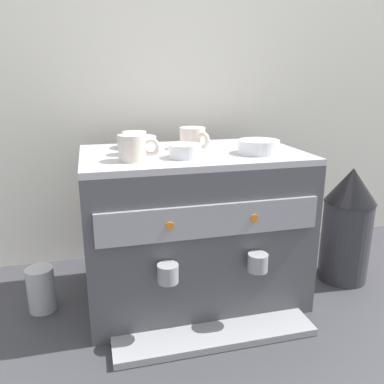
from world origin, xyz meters
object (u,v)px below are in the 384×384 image
Objects in this scene: ceramic_bowl_1 at (137,142)px; milk_pitcher at (41,289)px; ceramic_cup_2 at (135,143)px; ceramic_cup_1 at (193,138)px; coffee_grinder at (347,224)px; ceramic_bowl_0 at (185,151)px; espresso_machine at (192,227)px; ceramic_bowl_2 at (259,147)px; ceramic_cup_0 at (134,148)px.

ceramic_bowl_1 is 0.89× the size of milk_pitcher.
ceramic_cup_1 is at bearing 11.84° from ceramic_cup_2.
ceramic_bowl_0 is at bearing -175.34° from coffee_grinder.
espresso_machine is 1.63× the size of coffee_grinder.
ceramic_bowl_0 is at bearing -36.19° from ceramic_cup_2.
coffee_grinder is at bearing -3.64° from espresso_machine.
ceramic_bowl_2 is (0.23, 0.01, 0.00)m from ceramic_bowl_0.
ceramic_bowl_1 is at bearing 167.78° from coffee_grinder.
ceramic_bowl_2 is at bearing -29.54° from ceramic_bowl_1.
espresso_machine is 7.18× the size of ceramic_bowl_0.
ceramic_cup_1 is at bearing -21.26° from ceramic_bowl_1.
ceramic_bowl_1 reaches higher than espresso_machine.
espresso_machine is at bearing -107.58° from ceramic_cup_1.
ceramic_cup_1 reaches higher than coffee_grinder.
ceramic_bowl_2 reaches higher than espresso_machine.
espresso_machine is at bearing 158.09° from ceramic_bowl_2.
ceramic_cup_0 is 0.93× the size of ceramic_bowl_2.
ceramic_cup_0 reaches higher than ceramic_cup_2.
ceramic_bowl_2 is (0.37, 0.01, -0.02)m from ceramic_cup_0.
ceramic_bowl_0 is at bearing -177.64° from ceramic_bowl_2.
ceramic_bowl_1 reaches higher than coffee_grinder.
ceramic_cup_1 is 0.92× the size of ceramic_bowl_1.
ceramic_bowl_2 reaches higher than milk_pitcher.
espresso_machine is 5.84× the size of ceramic_cup_0.
ceramic_bowl_0 is 0.62m from milk_pitcher.
coffee_grinder is at bearing 4.10° from ceramic_cup_0.
ceramic_bowl_0 reaches higher than coffee_grinder.
ceramic_cup_2 is 0.87× the size of ceramic_bowl_2.
espresso_machine is at bearing -2.69° from milk_pitcher.
espresso_machine is at bearing 176.36° from coffee_grinder.
milk_pitcher is at bearing -176.67° from ceramic_cup_1.
coffee_grinder is at bearing -9.18° from ceramic_cup_1.
ceramic_bowl_1 is at bearing 16.33° from milk_pitcher.
ceramic_cup_2 is (0.01, 0.10, -0.00)m from ceramic_cup_0.
coffee_grinder is (0.55, -0.03, -0.03)m from espresso_machine.
ceramic_cup_0 is at bearing -154.78° from espresso_machine.
coffee_grinder is at bearing -3.20° from milk_pitcher.
ceramic_cup_0 is at bearing -145.53° from ceramic_cup_1.
ceramic_cup_2 is 0.11m from ceramic_bowl_1.
espresso_machine is 0.33m from ceramic_bowl_2.
ceramic_cup_2 reaches higher than ceramic_bowl_1.
ceramic_cup_2 is 0.86× the size of ceramic_bowl_1.
ceramic_cup_0 is at bearing -177.87° from ceramic_bowl_2.
ceramic_cup_2 is at bearing -2.03° from milk_pitcher.
ceramic_cup_0 is at bearing -20.70° from milk_pitcher.
ceramic_bowl_0 is 0.23m from ceramic_bowl_1.
coffee_grinder is (0.59, 0.05, -0.29)m from ceramic_bowl_0.
milk_pitcher is (-1.02, 0.06, -0.14)m from coffee_grinder.
espresso_machine is 4.74× the size of milk_pitcher.
ceramic_cup_2 is at bearing -168.16° from ceramic_cup_1.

